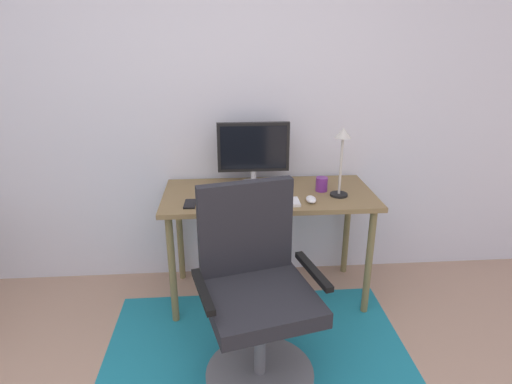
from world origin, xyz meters
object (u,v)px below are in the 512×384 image
keyboard (264,203)px  cell_phone (190,204)px  desk_lamp (342,149)px  office_chair (256,304)px  computer_mouse (311,199)px  monitor (253,150)px  coffee_cup (322,184)px  desk (268,205)px

keyboard → cell_phone: bearing=176.7°
keyboard → desk_lamp: size_ratio=1.00×
cell_phone → desk_lamp: bearing=6.8°
desk_lamp → office_chair: desk_lamp is taller
computer_mouse → monitor: bearing=132.7°
keyboard → office_chair: bearing=-99.0°
monitor → cell_phone: 0.58m
coffee_cup → office_chair: office_chair is taller
desk → desk_lamp: bearing=-11.5°
desk → desk_lamp: (0.43, -0.09, 0.38)m
coffee_cup → cell_phone: coffee_cup is taller
office_chair → monitor: bearing=72.7°
keyboard → cell_phone: 0.44m
desk → coffee_cup: size_ratio=14.83×
keyboard → cell_phone: size_ratio=3.07×
desk → cell_phone: 0.52m
desk → keyboard: (-0.05, -0.19, 0.09)m
coffee_cup → computer_mouse: bearing=-119.2°
cell_phone → computer_mouse: bearing=0.9°
computer_mouse → cell_phone: (-0.73, 0.01, -0.01)m
keyboard → desk_lamp: bearing=12.2°
computer_mouse → desk: bearing=143.0°
computer_mouse → office_chair: (-0.37, -0.55, -0.34)m
coffee_cup → office_chair: 0.95m
monitor → computer_mouse: size_ratio=4.54×
monitor → keyboard: size_ratio=1.10×
keyboard → office_chair: 0.64m
computer_mouse → cell_phone: computer_mouse is taller
computer_mouse → office_chair: 0.75m
desk_lamp → coffee_cup: bearing=132.8°
desk_lamp → desk: bearing=168.5°
keyboard → monitor: bearing=95.4°
monitor → computer_mouse: monitor is taller
computer_mouse → cell_phone: bearing=179.0°
computer_mouse → cell_phone: 0.73m
keyboard → desk_lamp: (0.48, 0.10, 0.29)m
desk → keyboard: keyboard is taller
desk → desk_lamp: size_ratio=3.10×
keyboard → office_chair: office_chair is taller
monitor → computer_mouse: 0.53m
cell_phone → office_chair: office_chair is taller
keyboard → office_chair: (-0.09, -0.53, -0.34)m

